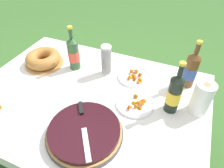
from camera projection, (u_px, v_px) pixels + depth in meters
ground_plane at (94, 151)px, 1.74m from camera, size 16.00×16.00×0.00m
garden_table at (88, 103)px, 1.34m from camera, size 1.50×1.08×0.67m
tablecloth at (88, 97)px, 1.30m from camera, size 1.51×1.09×0.10m
berry_tart at (84, 132)px, 1.05m from camera, size 0.41×0.41×0.06m
serving_knife at (83, 123)px, 1.05m from camera, size 0.24×0.32×0.01m
bundt_cake at (43, 59)px, 1.53m from camera, size 0.30×0.30×0.09m
cup_stack at (106, 60)px, 1.40m from camera, size 0.07×0.07×0.23m
cider_bottle_green at (74, 53)px, 1.45m from camera, size 0.08×0.08×0.33m
cider_bottle_amber at (191, 70)px, 1.30m from camera, size 0.09×0.09×0.34m
juice_bottle_red at (174, 93)px, 1.12m from camera, size 0.08×0.08×0.34m
snack_plate_left at (135, 104)px, 1.23m from camera, size 0.24×0.24×0.06m
snack_plate_right at (134, 77)px, 1.42m from camera, size 0.24×0.24×0.06m
paper_towel_roll at (202, 98)px, 1.13m from camera, size 0.11×0.11×0.21m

